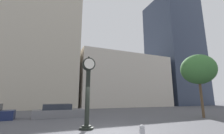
# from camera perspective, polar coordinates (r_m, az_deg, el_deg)

# --- Properties ---
(ground_plane) EXTENTS (200.00, 200.00, 0.00)m
(ground_plane) POSITION_cam_1_polar(r_m,az_deg,el_deg) (8.64, -2.82, -23.88)
(ground_plane) COLOR #515156
(building_tall_tower) EXTENTS (15.76, 12.00, 29.39)m
(building_tall_tower) POSITION_cam_1_polar(r_m,az_deg,el_deg) (34.55, -26.80, 11.47)
(building_tall_tower) COLOR #BCB29E
(building_tall_tower) RESTS_ON ground_plane
(building_storefront_row) EXTENTS (20.47, 12.00, 11.23)m
(building_storefront_row) POSITION_cam_1_polar(r_m,az_deg,el_deg) (35.79, 3.17, -5.64)
(building_storefront_row) COLOR beige
(building_storefront_row) RESTS_ON ground_plane
(building_glass_modern) EXTENTS (12.40, 12.00, 30.71)m
(building_glass_modern) POSITION_cam_1_polar(r_m,az_deg,el_deg) (48.22, 22.45, 5.48)
(building_glass_modern) COLOR #2D384C
(building_glass_modern) RESTS_ON ground_plane
(street_clock) EXTENTS (0.83, 0.83, 4.48)m
(street_clock) POSITION_cam_1_polar(r_m,az_deg,el_deg) (9.57, -9.20, -8.06)
(street_clock) COLOR black
(street_clock) RESTS_ON ground_plane
(car_grey) EXTENTS (4.80, 1.96, 1.26)m
(car_grey) POSITION_cam_1_polar(r_m,az_deg,el_deg) (16.07, -19.64, -15.70)
(car_grey) COLOR slate
(car_grey) RESTS_ON ground_plane
(bare_tree) EXTENTS (3.31, 3.31, 6.15)m
(bare_tree) POSITION_cam_1_polar(r_m,az_deg,el_deg) (17.40, 29.98, -0.80)
(bare_tree) COLOR brown
(bare_tree) RESTS_ON ground_plane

